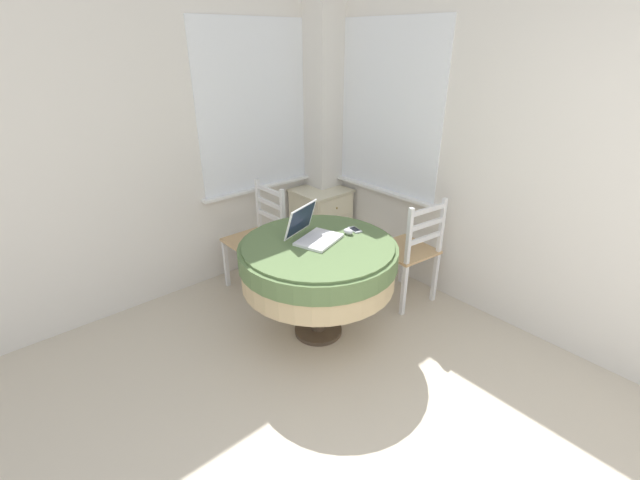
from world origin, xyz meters
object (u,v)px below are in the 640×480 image
Objects in this scene: cell_phone at (355,230)px; corner_cabinet at (321,222)px; laptop at (312,233)px; dining_chair_near_back_window at (258,239)px; dining_chair_near_right_window at (410,252)px; computer_mouse at (348,231)px; round_dining_table at (318,261)px.

corner_cabinet is at bearing 60.80° from cell_phone.
dining_chair_near_back_window is (0.05, 0.80, -0.35)m from laptop.
dining_chair_near_right_window is 1.35× the size of corner_cabinet.
dining_chair_near_back_window is at bearing -170.98° from corner_cabinet.
cell_phone is 0.18× the size of corner_cabinet.
cell_phone is at bearing 9.85° from computer_mouse.
round_dining_table is at bearing -94.47° from dining_chair_near_back_window.
computer_mouse reaches higher than round_dining_table.
dining_chair_near_back_window is at bearing 102.28° from computer_mouse.
laptop is at bearing 79.59° from round_dining_table.
dining_chair_near_right_window is at bearing -14.77° from cell_phone.
dining_chair_near_right_window is at bearing -52.19° from dining_chair_near_back_window.
computer_mouse is 0.09× the size of dining_chair_near_right_window.
cell_phone is at bearing 165.23° from dining_chair_near_right_window.
round_dining_table is 2.80× the size of laptop.
cell_phone is 0.13× the size of dining_chair_near_back_window.
dining_chair_near_right_window is (0.79, -1.02, 0.00)m from dining_chair_near_back_window.
round_dining_table is 13.73× the size of computer_mouse.
corner_cabinet is at bearing 57.75° from computer_mouse.
round_dining_table is at bearing 170.12° from dining_chair_near_right_window.
laptop is 0.43× the size of dining_chair_near_back_window.
dining_chair_near_right_window reaches higher than corner_cabinet.
dining_chair_near_back_window is 0.87m from corner_cabinet.
dining_chair_near_right_window is at bearing -11.48° from computer_mouse.
computer_mouse is at bearing -170.15° from cell_phone.
laptop is 0.94m from dining_chair_near_right_window.
round_dining_table is at bearing -100.41° from laptop.
cell_phone is at bearing -72.54° from dining_chair_near_back_window.
dining_chair_near_right_window is (0.51, -0.14, -0.30)m from cell_phone.
laptop is 0.43× the size of dining_chair_near_right_window.
dining_chair_near_back_window is at bearing 85.53° from round_dining_table.
dining_chair_near_back_window is at bearing 86.10° from laptop.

